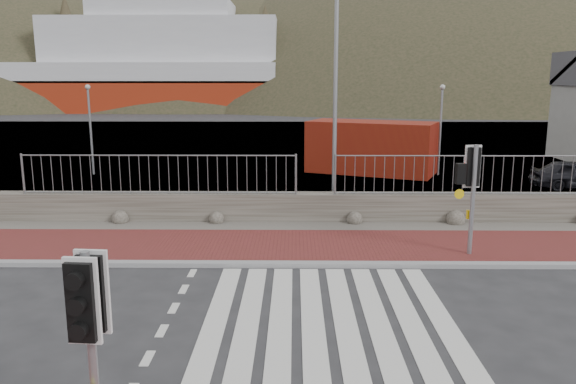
{
  "coord_description": "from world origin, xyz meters",
  "views": [
    {
      "loc": [
        -0.65,
        -9.75,
        4.43
      ],
      "look_at": [
        -0.79,
        3.0,
        1.82
      ],
      "focal_mm": 35.0,
      "sensor_mm": 36.0,
      "label": 1
    }
  ],
  "objects_px": {
    "ferry": "(118,70)",
    "streetlight": "(339,83)",
    "traffic_signal_near": "(89,315)",
    "car_a": "(576,175)",
    "traffic_signal_far": "(473,177)",
    "shipping_container": "(371,147)"
  },
  "relations": [
    {
      "from": "traffic_signal_far",
      "to": "streetlight",
      "type": "bearing_deg",
      "value": -61.78
    },
    {
      "from": "traffic_signal_far",
      "to": "streetlight",
      "type": "height_order",
      "value": "streetlight"
    },
    {
      "from": "traffic_signal_far",
      "to": "car_a",
      "type": "distance_m",
      "value": 11.38
    },
    {
      "from": "ferry",
      "to": "streetlight",
      "type": "bearing_deg",
      "value": -67.0
    },
    {
      "from": "traffic_signal_near",
      "to": "traffic_signal_far",
      "type": "height_order",
      "value": "traffic_signal_far"
    },
    {
      "from": "car_a",
      "to": "streetlight",
      "type": "bearing_deg",
      "value": 118.44
    },
    {
      "from": "traffic_signal_near",
      "to": "car_a",
      "type": "distance_m",
      "value": 21.58
    },
    {
      "from": "traffic_signal_near",
      "to": "streetlight",
      "type": "distance_m",
      "value": 12.84
    },
    {
      "from": "ferry",
      "to": "car_a",
      "type": "distance_m",
      "value": 65.77
    },
    {
      "from": "shipping_container",
      "to": "traffic_signal_near",
      "type": "bearing_deg",
      "value": -82.77
    },
    {
      "from": "streetlight",
      "to": "traffic_signal_near",
      "type": "bearing_deg",
      "value": -84.03
    },
    {
      "from": "traffic_signal_near",
      "to": "ferry",
      "type": "bearing_deg",
      "value": 111.28
    },
    {
      "from": "streetlight",
      "to": "car_a",
      "type": "xyz_separation_m",
      "value": [
        9.98,
        4.61,
        -3.68
      ]
    },
    {
      "from": "traffic_signal_near",
      "to": "streetlight",
      "type": "bearing_deg",
      "value": 77.65
    },
    {
      "from": "streetlight",
      "to": "traffic_signal_far",
      "type": "bearing_deg",
      "value": -32.22
    },
    {
      "from": "ferry",
      "to": "shipping_container",
      "type": "height_order",
      "value": "ferry"
    },
    {
      "from": "traffic_signal_near",
      "to": "car_a",
      "type": "relative_size",
      "value": 0.75
    },
    {
      "from": "shipping_container",
      "to": "car_a",
      "type": "distance_m",
      "value": 8.71
    },
    {
      "from": "shipping_container",
      "to": "car_a",
      "type": "bearing_deg",
      "value": -3.45
    },
    {
      "from": "ferry",
      "to": "car_a",
      "type": "relative_size",
      "value": 14.47
    },
    {
      "from": "traffic_signal_far",
      "to": "car_a",
      "type": "height_order",
      "value": "traffic_signal_far"
    },
    {
      "from": "ferry",
      "to": "car_a",
      "type": "xyz_separation_m",
      "value": [
        35.38,
        -55.24,
        -4.77
      ]
    }
  ]
}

